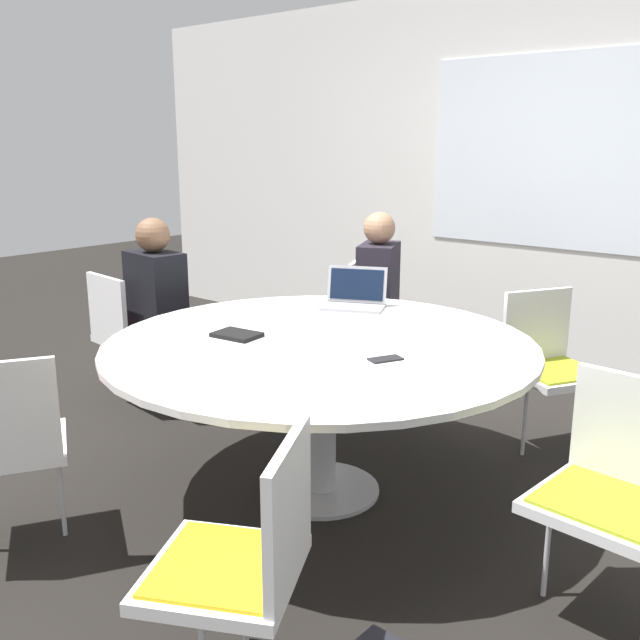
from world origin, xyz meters
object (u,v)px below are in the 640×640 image
(chair_4, at_px, (613,481))
(chair_5, at_px, (549,358))
(chair_2, at_px, (6,437))
(person_1, at_px, (159,302))
(chair_1, at_px, (128,329))
(cell_phone, at_px, (385,359))
(spiral_notebook, at_px, (237,335))
(chair_0, at_px, (374,311))
(person_0, at_px, (380,291))
(laptop, at_px, (355,297))
(chair_3, at_px, (245,552))

(chair_4, bearing_deg, chair_5, -54.67)
(chair_2, height_order, person_1, person_1)
(chair_1, height_order, cell_phone, chair_1)
(person_1, bearing_deg, spiral_notebook, -12.59)
(spiral_notebook, relative_size, cell_phone, 1.45)
(chair_0, height_order, cell_phone, chair_0)
(chair_5, relative_size, person_1, 0.71)
(spiral_notebook, bearing_deg, chair_1, 167.35)
(chair_0, distance_m, person_0, 0.32)
(chair_1, xyz_separation_m, laptop, (1.34, 0.55, 0.30))
(chair_0, bearing_deg, person_1, -50.97)
(chair_4, height_order, person_0, person_0)
(chair_3, relative_size, chair_4, 1.00)
(laptop, bearing_deg, spiral_notebook, -117.98)
(chair_1, height_order, chair_2, same)
(chair_3, bearing_deg, chair_5, -25.86)
(chair_2, bearing_deg, chair_5, 3.19)
(chair_3, xyz_separation_m, person_0, (-1.26, 2.42, 0.20))
(spiral_notebook, bearing_deg, laptop, 86.76)
(laptop, relative_size, cell_phone, 2.51)
(person_1, relative_size, laptop, 3.05)
(chair_0, xyz_separation_m, chair_2, (0.14, -2.65, 0.00))
(laptop, xyz_separation_m, cell_phone, (0.69, -0.69, -0.05))
(chair_1, relative_size, cell_phone, 5.42)
(chair_3, bearing_deg, person_1, 29.73)
(chair_0, bearing_deg, person_0, 18.97)
(chair_4, distance_m, cell_phone, 0.98)
(cell_phone, bearing_deg, chair_3, -74.76)
(chair_4, bearing_deg, laptop, -18.29)
(chair_5, height_order, person_1, person_1)
(person_1, xyz_separation_m, laptop, (1.09, 0.49, 0.10))
(person_1, bearing_deg, chair_4, 1.91)
(chair_5, height_order, spiral_notebook, chair_5)
(chair_2, relative_size, chair_3, 1.00)
(chair_1, distance_m, spiral_notebook, 1.34)
(chair_5, bearing_deg, chair_1, -34.44)
(chair_0, relative_size, chair_1, 1.00)
(chair_3, relative_size, cell_phone, 5.42)
(chair_5, bearing_deg, chair_3, 31.67)
(chair_0, xyz_separation_m, spiral_notebook, (0.40, -1.65, 0.25))
(chair_3, height_order, chair_4, same)
(person_1, height_order, laptop, person_1)
(chair_3, distance_m, person_0, 2.73)
(spiral_notebook, bearing_deg, person_1, 161.58)
(chair_4, bearing_deg, chair_0, -31.33)
(chair_0, relative_size, cell_phone, 5.42)
(chair_2, bearing_deg, chair_1, 68.41)
(chair_0, height_order, chair_2, same)
(chair_3, bearing_deg, spiral_notebook, 19.14)
(chair_3, relative_size, laptop, 2.16)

